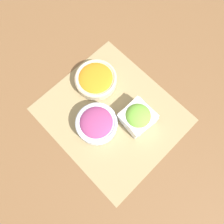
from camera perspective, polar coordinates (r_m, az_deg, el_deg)
ground_plane at (r=0.89m, az=0.00°, el=-0.66°), size 3.00×3.00×0.00m
placemat at (r=0.89m, az=0.00°, el=-0.63°), size 0.53×0.47×0.00m
onion_bowl at (r=0.84m, az=-4.05°, el=-2.97°), size 0.16×0.16×0.07m
lettuce_bowl at (r=0.85m, az=6.72°, el=-1.34°), size 0.12×0.12×0.09m
carrot_bowl at (r=0.92m, az=-4.24°, el=8.58°), size 0.17×0.17×0.05m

